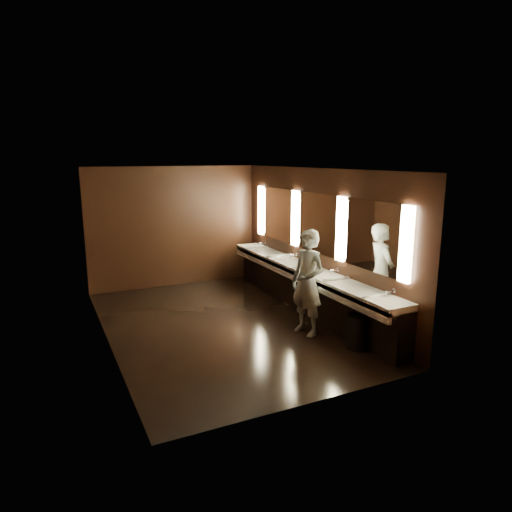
{
  "coord_description": "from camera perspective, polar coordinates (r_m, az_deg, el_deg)",
  "views": [
    {
      "loc": [
        -2.87,
        -7.36,
        3.01
      ],
      "look_at": [
        0.68,
        0.0,
        1.23
      ],
      "focal_mm": 32.0,
      "sensor_mm": 36.0,
      "label": 1
    }
  ],
  "objects": [
    {
      "name": "person",
      "position": [
        7.82,
        6.46,
        -3.32
      ],
      "size": [
        0.59,
        0.75,
        1.82
      ],
      "primitive_type": "imported",
      "rotation": [
        0.0,
        0.0,
        -1.31
      ],
      "color": "#83A5C3",
      "rests_on": "floor"
    },
    {
      "name": "mirror_band",
      "position": [
        8.9,
        7.6,
        4.08
      ],
      "size": [
        0.06,
        5.03,
        1.15
      ],
      "color": "#FEF0BB",
      "rests_on": "wall_right"
    },
    {
      "name": "wall_left",
      "position": [
        7.58,
        -18.55,
        -0.59
      ],
      "size": [
        0.02,
        6.0,
        2.8
      ],
      "primitive_type": "cube",
      "color": "black",
      "rests_on": "floor"
    },
    {
      "name": "sink_counter",
      "position": [
        9.07,
        6.38,
        -3.86
      ],
      "size": [
        0.55,
        5.4,
        1.01
      ],
      "color": "black",
      "rests_on": "floor"
    },
    {
      "name": "floor",
      "position": [
        8.45,
        -4.19,
        -8.57
      ],
      "size": [
        6.0,
        6.0,
        0.0
      ],
      "primitive_type": "plane",
      "color": "black",
      "rests_on": "ground"
    },
    {
      "name": "wall_front",
      "position": [
        5.46,
        7.3,
        -4.93
      ],
      "size": [
        4.0,
        0.02,
        2.8
      ],
      "primitive_type": "cube",
      "color": "black",
      "rests_on": "floor"
    },
    {
      "name": "trash_bin",
      "position": [
        7.55,
        12.67,
        -9.24
      ],
      "size": [
        0.37,
        0.37,
        0.55
      ],
      "primitive_type": "cylinder",
      "rotation": [
        0.0,
        0.0,
        0.06
      ],
      "color": "black",
      "rests_on": "floor"
    },
    {
      "name": "wall_right",
      "position": [
        8.97,
        7.64,
        1.87
      ],
      "size": [
        0.02,
        6.0,
        2.8
      ],
      "primitive_type": "cube",
      "color": "black",
      "rests_on": "floor"
    },
    {
      "name": "wall_back",
      "position": [
        10.87,
        -10.15,
        3.61
      ],
      "size": [
        4.0,
        0.02,
        2.8
      ],
      "primitive_type": "cube",
      "color": "black",
      "rests_on": "floor"
    },
    {
      "name": "ceiling",
      "position": [
        7.9,
        -4.51,
        10.76
      ],
      "size": [
        4.0,
        6.0,
        0.02
      ],
      "primitive_type": "cube",
      "color": "#2D2D2B",
      "rests_on": "wall_back"
    }
  ]
}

